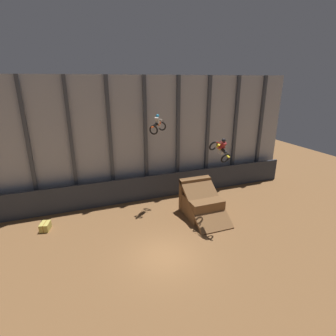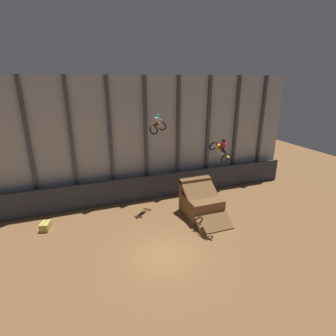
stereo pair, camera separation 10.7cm
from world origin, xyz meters
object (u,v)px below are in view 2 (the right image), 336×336
at_px(dirt_ramp, 200,203).
at_px(rider_bike_left_air, 158,125).
at_px(hay_bale_trackside, 45,226).
at_px(rider_bike_right_air, 220,149).

relative_size(dirt_ramp, rider_bike_left_air, 2.61).
relative_size(rider_bike_left_air, hay_bale_trackside, 1.59).
bearing_deg(rider_bike_right_air, dirt_ramp, 89.86).
height_order(dirt_ramp, hay_bale_trackside, dirt_ramp).
bearing_deg(dirt_ramp, rider_bike_left_air, 134.14).
relative_size(dirt_ramp, rider_bike_right_air, 2.23).
bearing_deg(rider_bike_left_air, dirt_ramp, 0.43).
xyz_separation_m(rider_bike_left_air, rider_bike_right_air, (2.91, -4.62, -1.08)).
bearing_deg(rider_bike_left_air, rider_bike_right_air, -11.50).
relative_size(rider_bike_left_air, rider_bike_right_air, 0.86).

